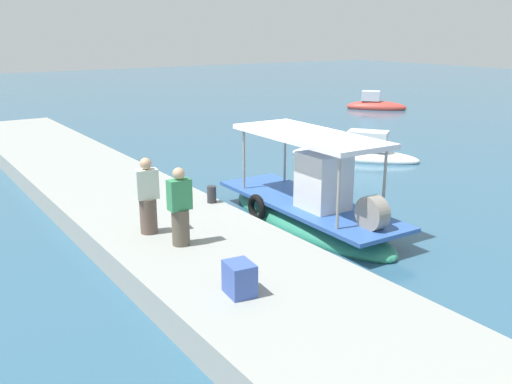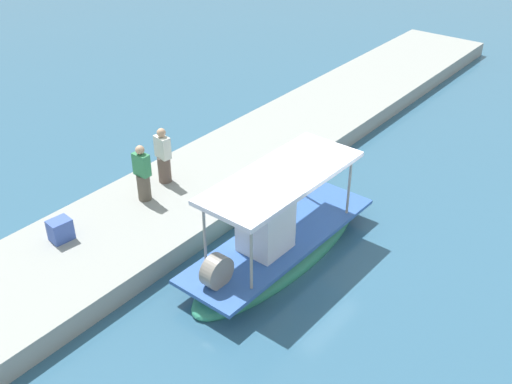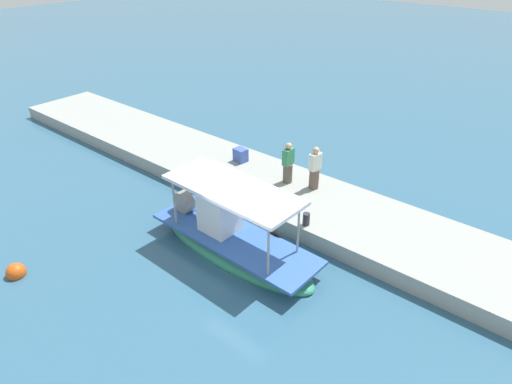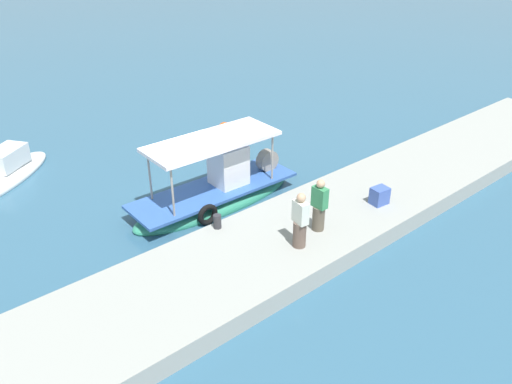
{
  "view_description": "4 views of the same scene",
  "coord_description": "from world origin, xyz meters",
  "px_view_note": "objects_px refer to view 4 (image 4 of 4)",
  "views": [
    {
      "loc": [
        11.85,
        -9.08,
        4.94
      ],
      "look_at": [
        0.63,
        -1.54,
        1.03
      ],
      "focal_mm": 39.59,
      "sensor_mm": 36.0,
      "label": 1
    },
    {
      "loc": [
        11.19,
        7.11,
        9.54
      ],
      "look_at": [
        0.49,
        -1.3,
        1.28
      ],
      "focal_mm": 42.5,
      "sensor_mm": 36.0,
      "label": 2
    },
    {
      "loc": [
        -7.16,
        8.52,
        9.16
      ],
      "look_at": [
        1.61,
        -2.06,
        1.16
      ],
      "focal_mm": 31.67,
      "sensor_mm": 36.0,
      "label": 3
    },
    {
      "loc": [
        -8.23,
        -13.13,
        9.14
      ],
      "look_at": [
        1.18,
        -2.08,
        1.19
      ],
      "focal_mm": 36.89,
      "sensor_mm": 36.0,
      "label": 4
    }
  ],
  "objects_px": {
    "moored_boat_near": "(3,176)",
    "main_fishing_boat": "(217,192)",
    "cargo_crate": "(379,196)",
    "marker_buoy": "(224,128)",
    "fisherman_by_crate": "(319,207)",
    "fisherman_near_bollard": "(300,223)",
    "mooring_bollard": "(217,221)"
  },
  "relations": [
    {
      "from": "moored_boat_near",
      "to": "main_fishing_boat",
      "type": "bearing_deg",
      "value": -51.99
    },
    {
      "from": "cargo_crate",
      "to": "marker_buoy",
      "type": "xyz_separation_m",
      "value": [
        0.86,
        9.42,
        -0.76
      ]
    },
    {
      "from": "main_fishing_boat",
      "to": "fisherman_by_crate",
      "type": "bearing_deg",
      "value": -79.57
    },
    {
      "from": "fisherman_by_crate",
      "to": "fisherman_near_bollard",
      "type": "bearing_deg",
      "value": -165.88
    },
    {
      "from": "fisherman_by_crate",
      "to": "moored_boat_near",
      "type": "xyz_separation_m",
      "value": [
        -5.87,
        10.62,
        -1.15
      ]
    },
    {
      "from": "main_fishing_boat",
      "to": "cargo_crate",
      "type": "distance_m",
      "value": 5.47
    },
    {
      "from": "fisherman_near_bollard",
      "to": "mooring_bollard",
      "type": "height_order",
      "value": "fisherman_near_bollard"
    },
    {
      "from": "fisherman_by_crate",
      "to": "moored_boat_near",
      "type": "relative_size",
      "value": 0.33
    },
    {
      "from": "fisherman_near_bollard",
      "to": "moored_boat_near",
      "type": "relative_size",
      "value": 0.34
    },
    {
      "from": "mooring_bollard",
      "to": "marker_buoy",
      "type": "distance_m",
      "value": 9.23
    },
    {
      "from": "marker_buoy",
      "to": "fisherman_by_crate",
      "type": "bearing_deg",
      "value": -110.79
    },
    {
      "from": "main_fishing_boat",
      "to": "fisherman_by_crate",
      "type": "xyz_separation_m",
      "value": [
        0.75,
        -4.06,
        0.91
      ]
    },
    {
      "from": "fisherman_by_crate",
      "to": "main_fishing_boat",
      "type": "bearing_deg",
      "value": 100.43
    },
    {
      "from": "marker_buoy",
      "to": "fisherman_near_bollard",
      "type": "bearing_deg",
      "value": -115.63
    },
    {
      "from": "main_fishing_boat",
      "to": "mooring_bollard",
      "type": "bearing_deg",
      "value": -126.09
    },
    {
      "from": "mooring_bollard",
      "to": "cargo_crate",
      "type": "xyz_separation_m",
      "value": [
        4.88,
        -2.22,
        0.07
      ]
    },
    {
      "from": "fisherman_by_crate",
      "to": "mooring_bollard",
      "type": "bearing_deg",
      "value": 138.17
    },
    {
      "from": "moored_boat_near",
      "to": "fisherman_near_bollard",
      "type": "bearing_deg",
      "value": -66.09
    },
    {
      "from": "moored_boat_near",
      "to": "marker_buoy",
      "type": "bearing_deg",
      "value": -8.58
    },
    {
      "from": "main_fishing_boat",
      "to": "marker_buoy",
      "type": "bearing_deg",
      "value": 50.47
    },
    {
      "from": "fisherman_by_crate",
      "to": "moored_boat_near",
      "type": "distance_m",
      "value": 12.19
    },
    {
      "from": "main_fishing_boat",
      "to": "fisherman_by_crate",
      "type": "relative_size",
      "value": 3.79
    },
    {
      "from": "marker_buoy",
      "to": "cargo_crate",
      "type": "bearing_deg",
      "value": -95.24
    },
    {
      "from": "mooring_bollard",
      "to": "marker_buoy",
      "type": "relative_size",
      "value": 0.75
    },
    {
      "from": "fisherman_by_crate",
      "to": "marker_buoy",
      "type": "relative_size",
      "value": 2.83
    },
    {
      "from": "fisherman_by_crate",
      "to": "mooring_bollard",
      "type": "relative_size",
      "value": 3.79
    },
    {
      "from": "mooring_bollard",
      "to": "moored_boat_near",
      "type": "distance_m",
      "value": 9.36
    },
    {
      "from": "cargo_crate",
      "to": "marker_buoy",
      "type": "height_order",
      "value": "cargo_crate"
    },
    {
      "from": "mooring_bollard",
      "to": "marker_buoy",
      "type": "height_order",
      "value": "mooring_bollard"
    },
    {
      "from": "marker_buoy",
      "to": "moored_boat_near",
      "type": "xyz_separation_m",
      "value": [
        -9.36,
        1.41,
        0.08
      ]
    },
    {
      "from": "fisherman_near_bollard",
      "to": "marker_buoy",
      "type": "height_order",
      "value": "fisherman_near_bollard"
    },
    {
      "from": "mooring_bollard",
      "to": "moored_boat_near",
      "type": "relative_size",
      "value": 0.09
    }
  ]
}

